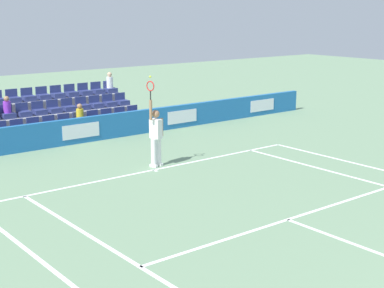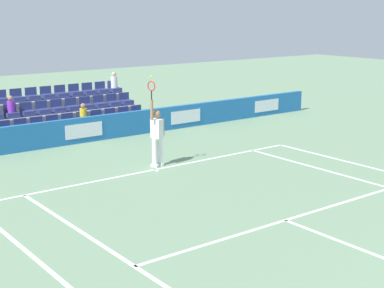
{
  "view_description": "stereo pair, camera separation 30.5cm",
  "coord_description": "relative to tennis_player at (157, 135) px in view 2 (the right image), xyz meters",
  "views": [
    {
      "loc": [
        9.73,
        2.26,
        4.8
      ],
      "look_at": [
        -0.16,
        -10.2,
        1.1
      ],
      "focal_mm": 54.49,
      "sensor_mm": 36.0,
      "label": 1
    },
    {
      "loc": [
        9.49,
        2.45,
        4.8
      ],
      "look_at": [
        -0.16,
        -10.2,
        1.1
      ],
      "focal_mm": 54.49,
      "sensor_mm": 36.0,
      "label": 2
    }
  ],
  "objects": [
    {
      "name": "stadium_stand",
      "position": [
        0.34,
        -6.72,
        -0.45
      ],
      "size": [
        6.82,
        2.85,
        2.14
      ],
      "color": "gray",
      "rests_on": "ground"
    },
    {
      "name": "line_centre_mark",
      "position": [
        0.32,
        0.41,
        -0.99
      ],
      "size": [
        0.1,
        0.2,
        0.01
      ],
      "primitive_type": "cube",
      "color": "white",
      "rests_on": "ground"
    },
    {
      "name": "line_singles_sideline_left",
      "position": [
        4.43,
        6.25,
        -0.99
      ],
      "size": [
        0.1,
        11.89,
        0.01
      ],
      "primitive_type": "cube",
      "color": "white",
      "rests_on": "ground"
    },
    {
      "name": "tennis_player",
      "position": [
        0.0,
        0.0,
        0.0
      ],
      "size": [
        0.54,
        0.41,
        2.85
      ],
      "color": "white",
      "rests_on": "ground"
    },
    {
      "name": "line_service",
      "position": [
        0.32,
        5.8,
        -0.99
      ],
      "size": [
        8.23,
        0.1,
        0.01
      ],
      "primitive_type": "cube",
      "color": "white",
      "rests_on": "ground"
    },
    {
      "name": "line_baseline",
      "position": [
        0.32,
        0.31,
        -0.99
      ],
      "size": [
        10.97,
        0.1,
        0.01
      ],
      "primitive_type": "cube",
      "color": "white",
      "rests_on": "ground"
    },
    {
      "name": "sponsor_barrier",
      "position": [
        0.32,
        -4.41,
        -0.52
      ],
      "size": [
        23.25,
        0.22,
        0.94
      ],
      "color": "#1E66AD",
      "rests_on": "ground"
    }
  ]
}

